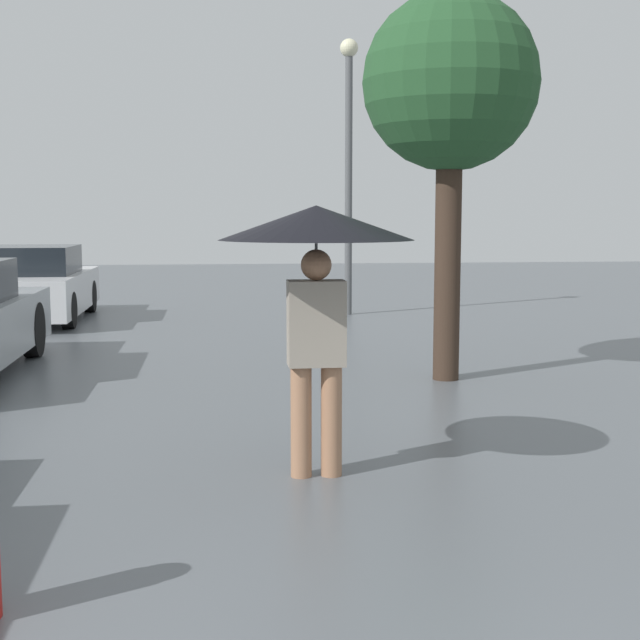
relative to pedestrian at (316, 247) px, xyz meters
The scene contains 4 objects.
pedestrian is the anchor object (origin of this frame).
parked_car_farthest 10.02m from the pedestrian, 111.27° to the left, with size 1.67×3.81×1.23m.
tree 4.06m from the pedestrian, 62.00° to the left, with size 1.82×1.82×4.00m.
street_lamp 9.80m from the pedestrian, 80.09° to the left, with size 0.31×0.31×4.70m.
Camera 1 is at (-0.37, -1.53, 1.74)m, focal length 50.00 mm.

